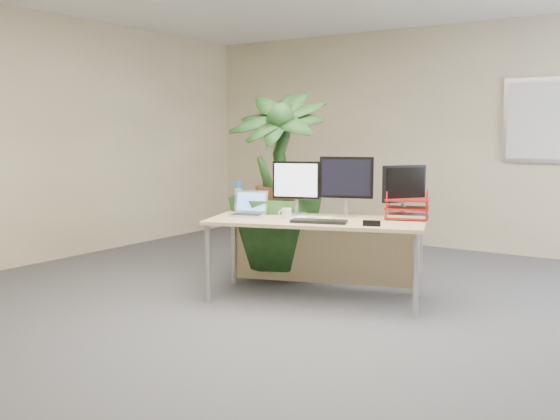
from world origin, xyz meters
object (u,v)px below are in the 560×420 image
Objects in this scene: monitor_right at (346,182)px; laptop at (249,209)px; floor_plant at (276,203)px; monitor_left at (296,184)px; desk at (318,234)px.

laptop is at bearing -149.79° from monitor_right.
floor_plant is 0.48m from monitor_left.
monitor_left is 0.91× the size of monitor_right.
floor_plant is at bearing 174.60° from monitor_right.
monitor_right is at bearing 57.06° from desk.
desk is at bearing -122.94° from monitor_right.
monitor_right is (0.78, -0.07, 0.24)m from floor_plant.
laptop is at bearing -139.03° from monitor_left.
floor_plant is at bearing 148.02° from monitor_left.
desk is 3.76× the size of monitor_right.
monitor_left is 0.47m from laptop.
desk is 5.35× the size of laptop.
monitor_right is at bearing 20.07° from monitor_left.
monitor_right reaches higher than laptop.
desk is 0.50m from monitor_left.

